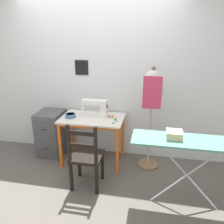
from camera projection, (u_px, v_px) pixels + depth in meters
ground_plane at (88, 171)px, 3.29m from camera, size 14.00×14.00×0.00m
wall_back at (98, 79)px, 3.48m from camera, size 10.00×0.06×2.55m
sewing_table at (92, 124)px, 3.33m from camera, size 0.95×0.60×0.75m
sewing_machine at (96, 109)px, 3.32m from camera, size 0.40×0.15×0.28m
fabric_bowl at (70, 116)px, 3.30m from camera, size 0.15×0.15×0.06m
scissors at (114, 123)px, 3.11m from camera, size 0.10×0.12×0.01m
thread_spool_near_machine at (109, 116)px, 3.32m from camera, size 0.03×0.03×0.03m
thread_spool_mid_table at (112, 117)px, 3.30m from camera, size 0.04×0.04×0.03m
thread_spool_far_edge at (115, 119)px, 3.19m from camera, size 0.04×0.04×0.04m
wooden_chair at (86, 157)px, 2.82m from camera, size 0.40×0.38×0.94m
filing_cabinet at (51, 133)px, 3.67m from camera, size 0.40×0.46×0.75m
dress_form at (152, 96)px, 3.06m from camera, size 0.32×0.32×1.54m
ironing_board at (191, 144)px, 2.36m from camera, size 1.28×0.38×0.87m
storage_box at (174, 135)px, 2.39m from camera, size 0.17×0.17×0.08m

